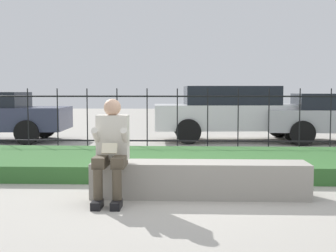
# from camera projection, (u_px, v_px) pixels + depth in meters

# --- Properties ---
(ground_plane) EXTENTS (60.00, 60.00, 0.00)m
(ground_plane) POSITION_uv_depth(u_px,v_px,m) (195.00, 196.00, 5.92)
(ground_plane) COLOR #A8A399
(stone_bench) EXTENTS (2.71, 0.52, 0.44)m
(stone_bench) POSITION_uv_depth(u_px,v_px,m) (199.00, 181.00, 5.91)
(stone_bench) COLOR gray
(stone_bench) RESTS_ON ground_plane
(person_seated_reader) EXTENTS (0.42, 0.73, 1.24)m
(person_seated_reader) POSITION_uv_depth(u_px,v_px,m) (111.00, 146.00, 5.62)
(person_seated_reader) COLOR black
(person_seated_reader) RESTS_ON ground_plane
(grass_berm) EXTENTS (10.99, 2.63, 0.25)m
(grass_berm) POSITION_uv_depth(u_px,v_px,m) (194.00, 163.00, 7.92)
(grass_berm) COLOR #33662D
(grass_berm) RESTS_ON ground_plane
(iron_fence) EXTENTS (8.99, 0.03, 1.39)m
(iron_fence) POSITION_uv_depth(u_px,v_px,m) (192.00, 120.00, 9.89)
(iron_fence) COLOR black
(iron_fence) RESTS_ON ground_plane
(car_parked_center) EXTENTS (4.55, 2.11, 1.47)m
(car_parked_center) POSITION_uv_depth(u_px,v_px,m) (235.00, 112.00, 12.60)
(car_parked_center) COLOR silver
(car_parked_center) RESTS_ON ground_plane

